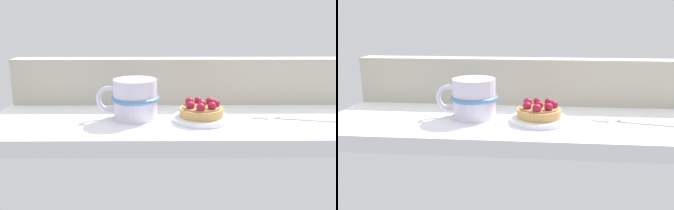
{
  "view_description": "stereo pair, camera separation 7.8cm",
  "coord_description": "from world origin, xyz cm",
  "views": [
    {
      "loc": [
        -5.34,
        -77.99,
        22.57
      ],
      "look_at": [
        -4.63,
        -2.32,
        3.25
      ],
      "focal_mm": 39.0,
      "sensor_mm": 36.0,
      "label": 1
    },
    {
      "loc": [
        2.45,
        -77.67,
        22.57
      ],
      "look_at": [
        -4.63,
        -2.32,
        3.25
      ],
      "focal_mm": 39.0,
      "sensor_mm": 36.0,
      "label": 2
    }
  ],
  "objects": [
    {
      "name": "ground_plane",
      "position": [
        0.0,
        0.0,
        -1.66
      ],
      "size": [
        87.79,
        31.59,
        3.33
      ],
      "primitive_type": "cube",
      "color": "white"
    },
    {
      "name": "window_rail_back",
      "position": [
        0.0,
        13.03,
        5.69
      ],
      "size": [
        86.04,
        5.53,
        11.39
      ],
      "primitive_type": "cube",
      "color": "#B2AD99",
      "rests_on": "ground_plane"
    },
    {
      "name": "dessert_plate",
      "position": [
        2.45,
        -3.39,
        0.52
      ],
      "size": [
        11.95,
        11.95,
        1.11
      ],
      "color": "silver",
      "rests_on": "ground_plane"
    },
    {
      "name": "raspberry_tart",
      "position": [
        2.45,
        -3.4,
        2.47
      ],
      "size": [
        9.24,
        9.24,
        3.65
      ],
      "color": "tan",
      "rests_on": "dessert_plate"
    },
    {
      "name": "coffee_mug",
      "position": [
        -11.93,
        -1.24,
        4.35
      ],
      "size": [
        13.72,
        10.47,
        8.67
      ],
      "color": "silver",
      "rests_on": "ground_plane"
    },
    {
      "name": "dessert_fork",
      "position": [
        22.44,
        -2.7,
        0.3
      ],
      "size": [
        17.74,
        5.54,
        0.6
      ],
      "color": "silver",
      "rests_on": "ground_plane"
    }
  ]
}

